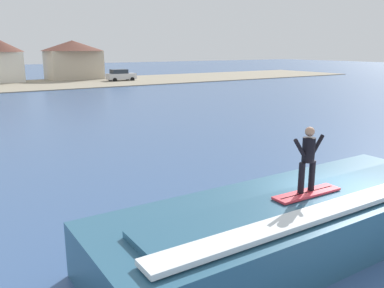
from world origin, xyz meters
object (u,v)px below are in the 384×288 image
Objects in this scene: surfer at (308,156)px; house_gabled_white at (73,57)px; surfboard at (307,193)px; car_far_shore at (121,75)px; wave_crest at (295,221)px.

surfer is 0.17× the size of house_gabled_white.
car_far_shore is (17.29, 53.23, -0.60)m from surfboard.
surfer is (0.01, 0.06, 0.97)m from surfboard.
wave_crest is at bearing 129.55° from surfer.
surfer is 55.93m from car_far_shore.
house_gabled_white reaches higher than surfer.
surfboard is (0.13, -0.24, 0.83)m from wave_crest.
wave_crest is 0.88m from surfboard.
house_gabled_white is at bearing 121.55° from car_far_shore.
surfer is at bearing 78.16° from surfboard.
surfer is 62.46m from house_gabled_white.
wave_crest is 62.38m from house_gabled_white.
surfboard is 1.19× the size of surfer.
surfboard is at bearing -101.39° from house_gabled_white.
house_gabled_white reaches higher than surfboard.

